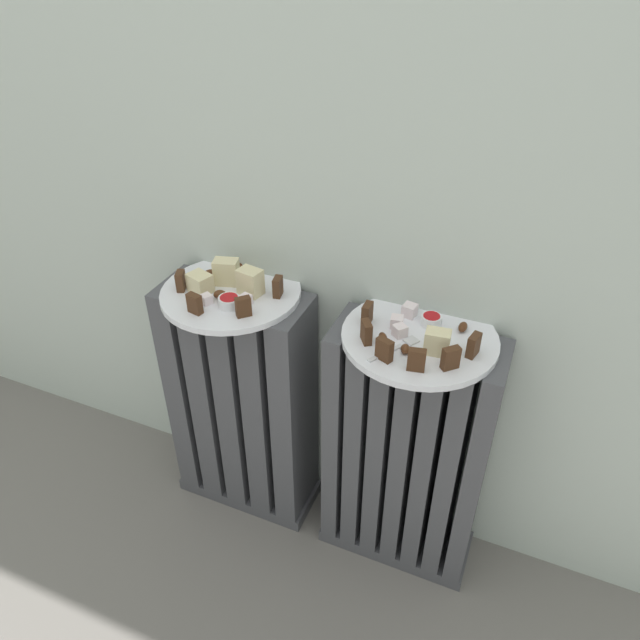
# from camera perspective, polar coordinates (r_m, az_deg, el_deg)

# --- Properties ---
(ground_plane) EXTENTS (6.00, 6.00, 0.00)m
(ground_plane) POSITION_cam_1_polar(r_m,az_deg,el_deg) (1.35, -5.20, -26.79)
(ground_plane) COLOR slate
(radiator_left) EXTENTS (0.32, 0.14, 0.57)m
(radiator_left) POSITION_cam_1_polar(r_m,az_deg,el_deg) (1.34, -7.49, -8.15)
(radiator_left) COLOR #47474C
(radiator_left) RESTS_ON ground_plane
(radiator_right) EXTENTS (0.32, 0.14, 0.57)m
(radiator_right) POSITION_cam_1_polar(r_m,az_deg,el_deg) (1.24, 8.23, -12.78)
(radiator_right) COLOR #47474C
(radiator_right) RESTS_ON ground_plane
(plate_left) EXTENTS (0.27, 0.27, 0.01)m
(plate_left) POSITION_cam_1_polar(r_m,az_deg,el_deg) (1.16, -8.57, 2.64)
(plate_left) COLOR white
(plate_left) RESTS_ON radiator_left
(plate_right) EXTENTS (0.27, 0.27, 0.01)m
(plate_right) POSITION_cam_1_polar(r_m,az_deg,el_deg) (1.04, 9.56, -1.67)
(plate_right) COLOR white
(plate_right) RESTS_ON radiator_right
(dark_cake_slice_left_0) EXTENTS (0.02, 0.03, 0.04)m
(dark_cake_slice_left_0) POSITION_cam_1_polar(r_m,az_deg,el_deg) (1.17, -13.29, 3.69)
(dark_cake_slice_left_0) COLOR #472B19
(dark_cake_slice_left_0) RESTS_ON plate_left
(dark_cake_slice_left_1) EXTENTS (0.03, 0.02, 0.04)m
(dark_cake_slice_left_1) POSITION_cam_1_polar(r_m,az_deg,el_deg) (1.09, -12.00, 1.55)
(dark_cake_slice_left_1) COLOR #472B19
(dark_cake_slice_left_1) RESTS_ON plate_left
(dark_cake_slice_left_2) EXTENTS (0.03, 0.03, 0.04)m
(dark_cake_slice_left_2) POSITION_cam_1_polar(r_m,az_deg,el_deg) (1.07, -7.41, 1.27)
(dark_cake_slice_left_2) COLOR #472B19
(dark_cake_slice_left_2) RESTS_ON plate_left
(dark_cake_slice_left_3) EXTENTS (0.02, 0.03, 0.04)m
(dark_cake_slice_left_3) POSITION_cam_1_polar(r_m,az_deg,el_deg) (1.12, -4.10, 3.22)
(dark_cake_slice_left_3) COLOR #472B19
(dark_cake_slice_left_3) RESTS_ON plate_left
(marble_cake_slice_left_0) EXTENTS (0.05, 0.04, 0.05)m
(marble_cake_slice_left_0) POSITION_cam_1_polar(r_m,az_deg,el_deg) (1.17, -9.02, 4.62)
(marble_cake_slice_left_0) COLOR beige
(marble_cake_slice_left_0) RESTS_ON plate_left
(marble_cake_slice_left_1) EXTENTS (0.05, 0.04, 0.05)m
(marble_cake_slice_left_1) POSITION_cam_1_polar(r_m,az_deg,el_deg) (1.13, -6.75, 3.67)
(marble_cake_slice_left_1) COLOR beige
(marble_cake_slice_left_1) RESTS_ON plate_left
(marble_cake_slice_left_2) EXTENTS (0.05, 0.05, 0.04)m
(marble_cake_slice_left_2) POSITION_cam_1_polar(r_m,az_deg,el_deg) (1.15, -11.49, 3.52)
(marble_cake_slice_left_2) COLOR beige
(marble_cake_slice_left_2) RESTS_ON plate_left
(turkish_delight_left_0) EXTENTS (0.02, 0.02, 0.02)m
(turkish_delight_left_0) POSITION_cam_1_polar(r_m,az_deg,el_deg) (1.12, -10.90, 1.99)
(turkish_delight_left_0) COLOR white
(turkish_delight_left_0) RESTS_ON plate_left
(turkish_delight_left_1) EXTENTS (0.02, 0.02, 0.02)m
(turkish_delight_left_1) POSITION_cam_1_polar(r_m,az_deg,el_deg) (1.10, -7.19, 1.95)
(turkish_delight_left_1) COLOR white
(turkish_delight_left_1) RESTS_ON plate_left
(medjool_date_left_0) EXTENTS (0.03, 0.03, 0.02)m
(medjool_date_left_0) POSITION_cam_1_polar(r_m,az_deg,el_deg) (1.17, -6.43, 3.82)
(medjool_date_left_0) COLOR #4C2814
(medjool_date_left_0) RESTS_ON plate_left
(medjool_date_left_1) EXTENTS (0.03, 0.03, 0.02)m
(medjool_date_left_1) POSITION_cam_1_polar(r_m,az_deg,el_deg) (1.22, -7.89, 5.23)
(medjool_date_left_1) COLOR #4C2814
(medjool_date_left_1) RESTS_ON plate_left
(medjool_date_left_2) EXTENTS (0.03, 0.03, 0.02)m
(medjool_date_left_2) POSITION_cam_1_polar(r_m,az_deg,el_deg) (1.13, -9.64, 2.45)
(medjool_date_left_2) COLOR #4C2814
(medjool_date_left_2) RESTS_ON plate_left
(medjool_date_left_3) EXTENTS (0.03, 0.03, 0.02)m
(medjool_date_left_3) POSITION_cam_1_polar(r_m,az_deg,el_deg) (1.20, -10.49, 4.44)
(medjool_date_left_3) COLOR #4C2814
(medjool_date_left_3) RESTS_ON plate_left
(jam_bowl_left) EXTENTS (0.04, 0.04, 0.02)m
(jam_bowl_left) POSITION_cam_1_polar(r_m,az_deg,el_deg) (1.10, -8.75, 1.80)
(jam_bowl_left) COLOR white
(jam_bowl_left) RESTS_ON plate_left
(dark_cake_slice_right_0) EXTENTS (0.01, 0.03, 0.04)m
(dark_cake_slice_right_0) POSITION_cam_1_polar(r_m,az_deg,el_deg) (1.04, 4.57, 0.61)
(dark_cake_slice_right_0) COLOR #472B19
(dark_cake_slice_right_0) RESTS_ON plate_right
(dark_cake_slice_right_1) EXTENTS (0.03, 0.03, 0.04)m
(dark_cake_slice_right_1) POSITION_cam_1_polar(r_m,az_deg,el_deg) (1.00, 4.50, -1.16)
(dark_cake_slice_right_1) COLOR #472B19
(dark_cake_slice_right_1) RESTS_ON plate_right
(dark_cake_slice_right_2) EXTENTS (0.03, 0.02, 0.04)m
(dark_cake_slice_right_2) POSITION_cam_1_polar(r_m,az_deg,el_deg) (0.96, 6.23, -2.86)
(dark_cake_slice_right_2) COLOR #472B19
(dark_cake_slice_right_2) RESTS_ON plate_right
(dark_cake_slice_right_3) EXTENTS (0.03, 0.02, 0.04)m
(dark_cake_slice_right_3) POSITION_cam_1_polar(r_m,az_deg,el_deg) (0.95, 9.29, -3.82)
(dark_cake_slice_right_3) COLOR #472B19
(dark_cake_slice_right_3) RESTS_ON plate_right
(dark_cake_slice_right_4) EXTENTS (0.03, 0.03, 0.04)m
(dark_cake_slice_right_4) POSITION_cam_1_polar(r_m,az_deg,el_deg) (0.96, 12.49, -3.61)
(dark_cake_slice_right_4) COLOR #472B19
(dark_cake_slice_right_4) RESTS_ON plate_right
(dark_cake_slice_right_5) EXTENTS (0.02, 0.03, 0.04)m
(dark_cake_slice_right_5) POSITION_cam_1_polar(r_m,az_deg,el_deg) (1.00, 14.59, -2.38)
(dark_cake_slice_right_5) COLOR #472B19
(dark_cake_slice_right_5) RESTS_ON plate_right
(marble_cake_slice_right_0) EXTENTS (0.04, 0.03, 0.04)m
(marble_cake_slice_right_0) POSITION_cam_1_polar(r_m,az_deg,el_deg) (0.99, 11.23, -2.09)
(marble_cake_slice_right_0) COLOR beige
(marble_cake_slice_right_0) RESTS_ON plate_right
(turkish_delight_right_0) EXTENTS (0.03, 0.03, 0.02)m
(turkish_delight_right_0) POSITION_cam_1_polar(r_m,az_deg,el_deg) (1.02, 7.70, -1.04)
(turkish_delight_right_0) COLOR white
(turkish_delight_right_0) RESTS_ON plate_right
(turkish_delight_right_1) EXTENTS (0.03, 0.03, 0.02)m
(turkish_delight_right_1) POSITION_cam_1_polar(r_m,az_deg,el_deg) (1.08, 8.63, 0.93)
(turkish_delight_right_1) COLOR white
(turkish_delight_right_1) RESTS_ON plate_right
(turkish_delight_right_2) EXTENTS (0.03, 0.03, 0.02)m
(turkish_delight_right_2) POSITION_cam_1_polar(r_m,az_deg,el_deg) (1.04, 7.42, -0.20)
(turkish_delight_right_2) COLOR white
(turkish_delight_right_2) RESTS_ON plate_right
(medjool_date_right_0) EXTENTS (0.02, 0.03, 0.01)m
(medjool_date_right_0) POSITION_cam_1_polar(r_m,az_deg,el_deg) (1.06, 13.61, -0.66)
(medjool_date_right_0) COLOR #4C2814
(medjool_date_right_0) RESTS_ON plate_right
(medjool_date_right_1) EXTENTS (0.03, 0.03, 0.02)m
(medjool_date_right_1) POSITION_cam_1_polar(r_m,az_deg,el_deg) (1.00, 6.09, -1.77)
(medjool_date_right_1) COLOR #4C2814
(medjool_date_right_1) RESTS_ON plate_right
(medjool_date_right_2) EXTENTS (0.02, 0.03, 0.01)m
(medjool_date_right_2) POSITION_cam_1_polar(r_m,az_deg,el_deg) (0.99, 8.22, -2.78)
(medjool_date_right_2) COLOR #4C2814
(medjool_date_right_2) RESTS_ON plate_right
(jam_bowl_right) EXTENTS (0.04, 0.04, 0.02)m
(jam_bowl_right) POSITION_cam_1_polar(r_m,az_deg,el_deg) (1.06, 10.68, 0.03)
(jam_bowl_right) COLOR white
(jam_bowl_right) RESTS_ON plate_right
(fork) EXTENTS (0.07, 0.10, 0.00)m
(fork) POSITION_cam_1_polar(r_m,az_deg,el_deg) (1.00, 7.41, -2.66)
(fork) COLOR silver
(fork) RESTS_ON plate_right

